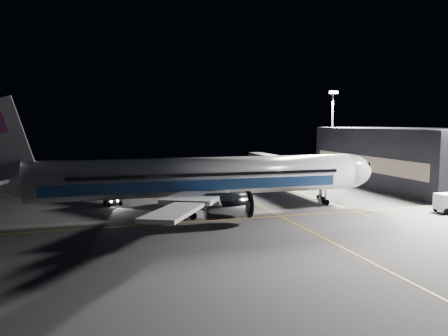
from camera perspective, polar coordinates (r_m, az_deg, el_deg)
The scene contains 12 objects.
ground at distance 64.89m, azimuth -2.95°, elevation -5.75°, with size 200.00×200.00×0.00m, color #4C4C4F.
guide_line_main at distance 67.85m, azimuth 5.33°, elevation -5.25°, with size 0.25×80.00×0.01m, color gold.
guide_line_cross at distance 59.20m, azimuth -1.59°, elevation -6.89°, with size 70.00×0.25×0.01m, color gold.
guide_line_side at distance 81.71m, azimuth 10.58°, elevation -3.40°, with size 0.25×40.00×0.01m, color gold.
airliner at distance 63.80m, azimuth -3.91°, elevation -1.26°, with size 61.48×54.22×16.64m.
terminal at distance 97.35m, azimuth 22.26°, elevation 1.31°, with size 18.12×40.00×12.00m.
jet_bridge at distance 88.31m, azimuth 8.28°, elevation 0.33°, with size 3.60×34.40×6.30m.
floodlight_mast_north at distance 108.57m, azimuth 13.95°, elevation 5.38°, with size 2.40×0.68×20.70m.
baggage_tug at distance 71.91m, azimuth -14.35°, elevation -4.09°, with size 3.02×2.70×1.84m.
safety_cone_a at distance 77.58m, azimuth -8.55°, elevation -3.64°, with size 0.40×0.40×0.60m, color #F6480A.
safety_cone_b at distance 67.91m, azimuth -7.06°, elevation -5.01°, with size 0.39×0.39×0.58m, color #F6480A.
safety_cone_c at distance 79.61m, azimuth -1.14°, elevation -3.34°, with size 0.39×0.39×0.58m, color #F6480A.
Camera 1 is at (-14.66, -61.82, 13.21)m, focal length 35.00 mm.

